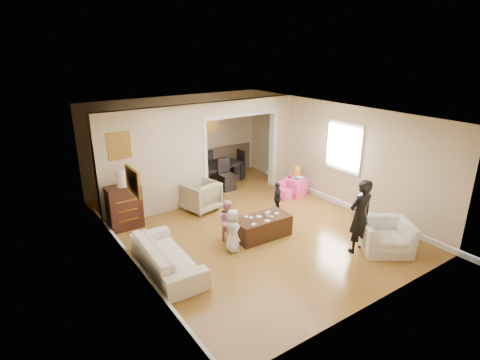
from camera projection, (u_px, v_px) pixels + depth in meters
floor at (245, 225)px, 8.89m from camera, size 7.00×7.00×0.00m
partition_left at (155, 162)px, 9.13m from camera, size 2.75×0.18×2.60m
partition_right at (279, 141)px, 11.17m from camera, size 0.55×0.18×2.60m
partition_header at (240, 106)px, 10.07m from camera, size 2.22×0.18×0.35m
window_pane at (344, 147)px, 9.51m from camera, size 0.03×0.95×1.10m
framed_art_partition at (119, 146)px, 8.43m from camera, size 0.45×0.03×0.55m
framed_art_sofa_wall at (133, 182)px, 6.38m from camera, size 0.03×0.55×0.40m
framed_art_alcove at (210, 123)px, 11.59m from camera, size 0.45×0.03×0.55m
sofa at (167, 256)px, 7.03m from camera, size 0.86×2.02×0.58m
armchair_back at (201, 196)px, 9.60m from camera, size 0.95×0.97×0.74m
armchair_front at (385, 236)px, 7.70m from camera, size 1.29×1.26×0.64m
dresser at (125, 207)px, 8.60m from camera, size 0.73×0.41×1.01m
table_lamp at (121, 179)px, 8.37m from camera, size 0.22×0.22×0.36m
potted_plant at (130, 179)px, 8.49m from camera, size 0.26×0.22×0.29m
coffee_table at (262, 227)px, 8.29m from camera, size 1.24×0.65×0.46m
coffee_cup at (267, 215)px, 8.21m from camera, size 0.11×0.11×0.10m
play_table at (295, 186)px, 10.60m from camera, size 0.59×0.59×0.49m
cereal_box at (297, 171)px, 10.61m from camera, size 0.21×0.10×0.30m
cyan_cup at (294, 178)px, 10.41m from camera, size 0.08×0.08×0.08m
toy_block at (290, 177)px, 10.54m from camera, size 0.10×0.09×0.05m
play_bowl at (300, 178)px, 10.44m from camera, size 0.25×0.25×0.05m
dining_table at (215, 174)px, 11.48m from camera, size 1.78×1.17×0.58m
adult_person at (360, 216)px, 7.53m from camera, size 0.59×0.41×1.54m
child_kneel_a at (233, 230)px, 7.65m from camera, size 0.37×0.49×0.90m
child_kneel_b at (227, 220)px, 8.08m from camera, size 0.47×0.53×0.91m
child_toddler at (277, 198)px, 9.37m from camera, size 0.50×0.45×0.82m
craft_papers at (262, 217)px, 8.23m from camera, size 0.85×0.54×0.00m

